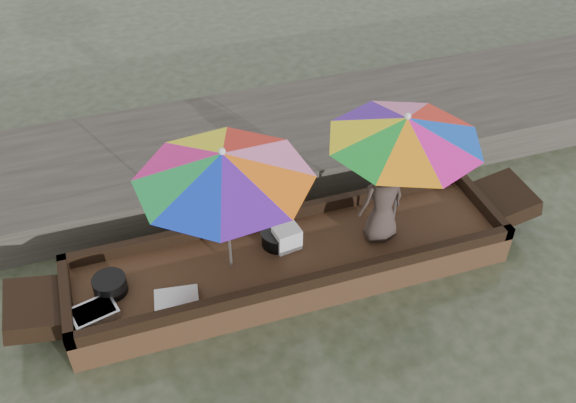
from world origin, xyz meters
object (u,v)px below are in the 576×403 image
object	(u,v)px
tray_crayfish	(94,313)
charcoal_grill	(278,238)
umbrella_stern	(399,175)
umbrella_bow	(227,212)
cooking_pot	(110,285)
tray_scallop	(177,300)
boat_hull	(291,263)
vendor	(383,200)
supply_bag	(287,238)

from	to	relation	value
tray_crayfish	charcoal_grill	bearing A→B (deg)	11.50
charcoal_grill	umbrella_stern	world-z (taller)	umbrella_stern
charcoal_grill	umbrella_bow	world-z (taller)	umbrella_bow
cooking_pot	tray_crayfish	distance (m)	0.35
tray_scallop	umbrella_stern	world-z (taller)	umbrella_stern
boat_hull	tray_crayfish	world-z (taller)	tray_crayfish
tray_crayfish	tray_scallop	size ratio (longest dim) A/B	1.00
vendor	umbrella_bow	world-z (taller)	umbrella_bow
tray_scallop	umbrella_bow	bearing A→B (deg)	25.89
tray_crayfish	tray_scallop	distance (m)	0.82
tray_crayfish	umbrella_stern	distance (m)	3.46
vendor	boat_hull	bearing A→B (deg)	-7.42
charcoal_grill	supply_bag	size ratio (longest dim) A/B	1.33
umbrella_bow	umbrella_stern	world-z (taller)	same
tray_crayfish	supply_bag	world-z (taller)	supply_bag
tray_crayfish	umbrella_bow	xyz separation A→B (m)	(1.47, 0.24, 0.73)
umbrella_stern	tray_scallop	bearing A→B (deg)	-172.94
tray_scallop	charcoal_grill	bearing A→B (deg)	21.60
umbrella_bow	tray_crayfish	bearing A→B (deg)	-170.57
charcoal_grill	umbrella_stern	size ratio (longest dim) A/B	0.22
cooking_pot	vendor	world-z (taller)	vendor
vendor	umbrella_bow	size ratio (longest dim) A/B	0.59
cooking_pot	charcoal_grill	size ratio (longest dim) A/B	0.94
boat_hull	supply_bag	size ratio (longest dim) A/B	17.47
umbrella_bow	cooking_pot	bearing A→B (deg)	178.26
charcoal_grill	vendor	bearing A→B (deg)	-12.43
tray_crayfish	charcoal_grill	distance (m)	2.10
boat_hull	tray_scallop	world-z (taller)	tray_scallop
tray_scallop	charcoal_grill	size ratio (longest dim) A/B	1.19
charcoal_grill	vendor	size ratio (longest dim) A/B	0.35
supply_bag	umbrella_stern	xyz separation A→B (m)	(1.24, -0.09, 0.65)
charcoal_grill	umbrella_bow	bearing A→B (deg)	-163.48
supply_bag	umbrella_stern	distance (m)	1.40
tray_scallop	boat_hull	bearing A→B (deg)	13.39
tray_scallop	vendor	xyz separation A→B (m)	(2.36, 0.25, 0.50)
umbrella_stern	umbrella_bow	bearing A→B (deg)	180.00
vendor	umbrella_stern	size ratio (longest dim) A/B	0.64
boat_hull	vendor	xyz separation A→B (m)	(1.02, -0.07, 0.70)
supply_bag	umbrella_bow	world-z (taller)	umbrella_bow
cooking_pot	umbrella_stern	size ratio (longest dim) A/B	0.21
tray_scallop	cooking_pot	bearing A→B (deg)	150.07
vendor	umbrella_stern	world-z (taller)	umbrella_stern
tray_scallop	vendor	size ratio (longest dim) A/B	0.42
tray_scallop	umbrella_stern	distance (m)	2.69
charcoal_grill	umbrella_stern	xyz separation A→B (m)	(1.32, -0.17, 0.69)
charcoal_grill	umbrella_stern	distance (m)	1.50
cooking_pot	supply_bag	xyz separation A→B (m)	(1.94, 0.05, 0.04)
tray_crayfish	tray_scallop	bearing A→B (deg)	-5.20
vendor	umbrella_stern	bearing A→B (deg)	-164.28
tray_crayfish	charcoal_grill	size ratio (longest dim) A/B	1.19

